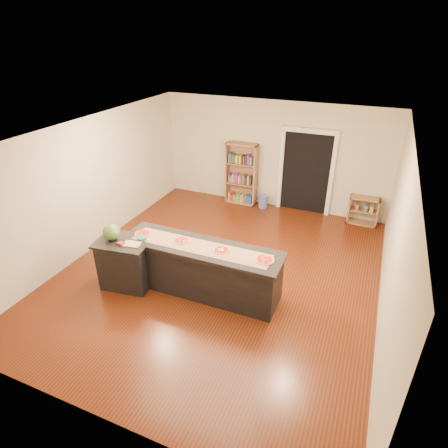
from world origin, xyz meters
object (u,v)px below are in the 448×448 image
at_px(kitchen_island, 201,269).
at_px(bookshelf, 241,174).
at_px(side_counter, 126,263).
at_px(waste_bin, 263,201).
at_px(low_shelf, 363,211).
at_px(watermelon, 111,232).

bearing_deg(kitchen_island, bookshelf, 100.08).
distance_m(side_counter, waste_bin, 4.49).
bearing_deg(side_counter, low_shelf, 40.48).
height_order(kitchen_island, bookshelf, bookshelf).
bearing_deg(kitchen_island, low_shelf, 57.52).
bearing_deg(low_shelf, bookshelf, 179.98).
bearing_deg(waste_bin, low_shelf, 1.46).
distance_m(bookshelf, low_shelf, 3.27).
bearing_deg(bookshelf, waste_bin, -5.61).
xyz_separation_m(kitchen_island, watermelon, (-1.59, -0.40, 0.63)).
height_order(side_counter, watermelon, watermelon).
height_order(waste_bin, watermelon, watermelon).
distance_m(low_shelf, watermelon, 6.04).
height_order(bookshelf, waste_bin, bookshelf).
xyz_separation_m(side_counter, waste_bin, (1.34, 4.27, -0.31)).
bearing_deg(side_counter, watermelon, -178.34).
distance_m(low_shelf, waste_bin, 2.56).
xyz_separation_m(side_counter, watermelon, (-0.21, -0.03, 0.63)).
relative_size(side_counter, low_shelf, 1.38).
bearing_deg(bookshelf, side_counter, -98.69).
relative_size(kitchen_island, bookshelf, 1.75).
height_order(kitchen_island, low_shelf, kitchen_island).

